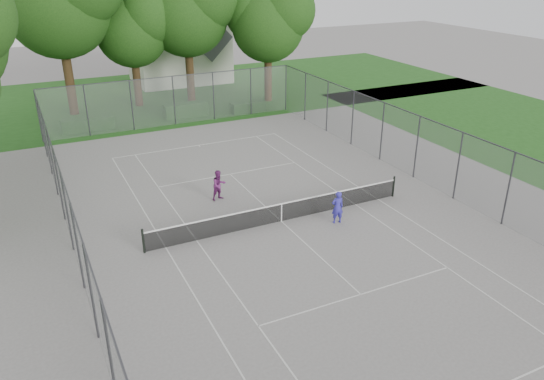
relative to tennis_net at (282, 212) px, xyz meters
name	(u,v)px	position (x,y,z in m)	size (l,w,h in m)	color
ground	(281,221)	(0.00, 0.00, -0.51)	(120.00, 120.00, 0.00)	slate
grass_far	(146,97)	(0.00, 26.00, -0.51)	(60.00, 20.00, 0.00)	#1B4B15
court_markings	(281,221)	(0.00, 0.00, -0.50)	(11.03, 23.83, 0.01)	silver
tennis_net	(282,212)	(0.00, 0.00, 0.00)	(12.87, 0.10, 1.10)	black
perimeter_fence	(282,186)	(0.00, 0.00, 1.30)	(18.08, 34.08, 3.52)	#38383D
tree_far_midleft	(132,25)	(-1.07, 23.33, 5.85)	(6.44, 5.88, 9.26)	#352413
tree_far_midright	(187,7)	(3.22, 22.75, 7.03)	(7.63, 6.97, 10.97)	#352413
tree_far_right	(269,19)	(9.08, 20.15, 6.08)	(6.67, 6.09, 9.59)	#352413
hedge_left	(88,124)	(-5.92, 18.43, -0.07)	(3.53, 1.06, 0.88)	#1A4416
hedge_mid	(186,110)	(1.29, 18.63, 0.01)	(3.29, 0.94, 1.03)	#1A4416
hedge_right	(248,107)	(6.04, 17.74, -0.11)	(2.69, 0.99, 0.81)	#1A4416
house	(178,35)	(4.63, 30.78, 3.78)	(8.57, 6.64, 10.67)	beige
girl_player	(337,207)	(2.25, -1.20, 0.27)	(0.57, 0.37, 1.57)	#352EAF
woman_player	(219,185)	(-1.71, 3.54, 0.27)	(0.76, 0.59, 1.56)	#6E2467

